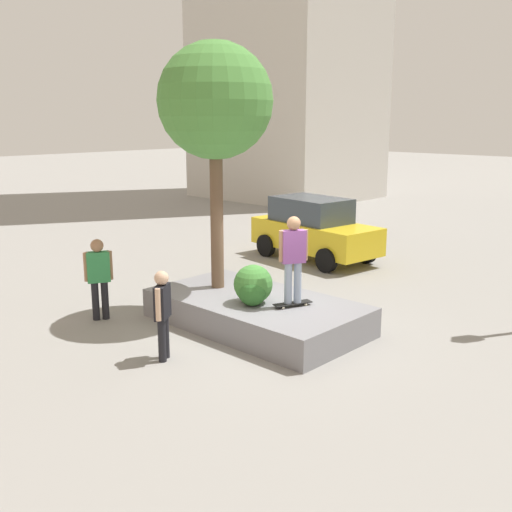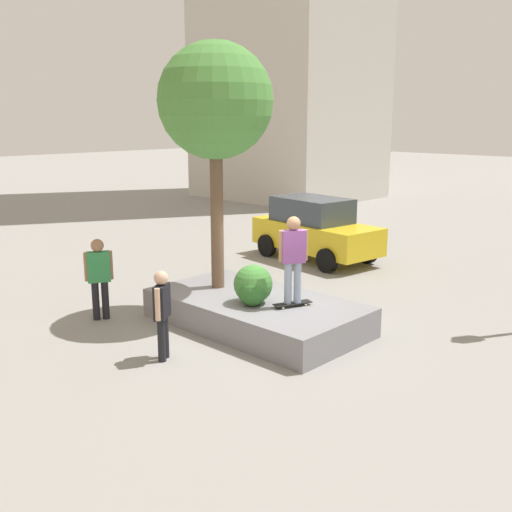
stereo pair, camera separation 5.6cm
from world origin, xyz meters
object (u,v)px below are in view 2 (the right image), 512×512
(skateboard, at_px, (292,304))
(skateboarder, at_px, (293,254))
(pedestrian_crossing, at_px, (162,309))
(bystander_watching, at_px, (99,273))
(planter_ledge, at_px, (256,312))
(sedan_parked, at_px, (315,229))
(plaza_tree, at_px, (215,103))

(skateboard, xyz_separation_m, skateboarder, (-0.00, 0.00, 1.02))
(skateboarder, height_order, pedestrian_crossing, skateboarder)
(skateboard, bearing_deg, skateboarder, 153.43)
(pedestrian_crossing, relative_size, bystander_watching, 0.93)
(planter_ledge, height_order, skateboard, skateboard)
(planter_ledge, distance_m, skateboard, 0.98)
(sedan_parked, height_order, pedestrian_crossing, sedan_parked)
(pedestrian_crossing, bearing_deg, sedan_parked, 109.76)
(skateboard, xyz_separation_m, sedan_parked, (-3.78, 5.52, 0.30))
(skateboarder, bearing_deg, pedestrian_crossing, -109.29)
(sedan_parked, distance_m, pedestrian_crossing, 8.56)
(planter_ledge, height_order, plaza_tree, plaza_tree)
(skateboard, bearing_deg, sedan_parked, 124.42)
(skateboarder, height_order, sedan_parked, skateboarder)
(planter_ledge, xyz_separation_m, sedan_parked, (-2.87, 5.62, 0.66))
(sedan_parked, bearing_deg, bystander_watching, -88.92)
(plaza_tree, relative_size, sedan_parked, 1.22)
(plaza_tree, relative_size, bystander_watching, 2.94)
(skateboard, relative_size, bystander_watching, 0.46)
(bystander_watching, bearing_deg, planter_ledge, 36.22)
(pedestrian_crossing, bearing_deg, plaza_tree, 116.28)
(planter_ledge, distance_m, plaza_tree, 4.43)
(pedestrian_crossing, xyz_separation_m, bystander_watching, (-2.75, 0.44, 0.07))
(plaza_tree, bearing_deg, skateboard, 1.59)
(skateboarder, distance_m, pedestrian_crossing, 2.79)
(skateboarder, bearing_deg, bystander_watching, -150.04)
(plaza_tree, xyz_separation_m, skateboarder, (2.11, 0.06, -2.89))
(skateboarder, bearing_deg, skateboard, -26.57)
(plaza_tree, xyz_separation_m, sedan_parked, (-1.67, 5.58, -3.60))
(plaza_tree, distance_m, pedestrian_crossing, 4.55)
(planter_ledge, bearing_deg, bystander_watching, -143.78)
(plaza_tree, height_order, sedan_parked, plaza_tree)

